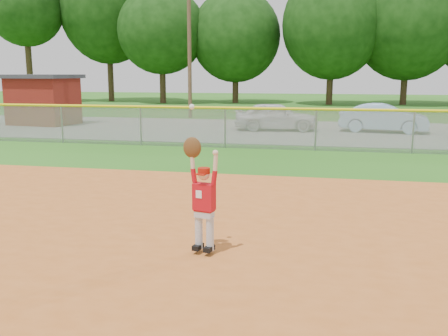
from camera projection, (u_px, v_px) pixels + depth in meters
The scene contains 10 objects.
ground at pixel (300, 239), 8.47m from camera, with size 120.00×120.00×0.00m, color #266016.
clay_infield at pixel (286, 324), 5.58m from camera, with size 24.00×16.00×0.04m, color #B45A20.
parking_strip at pixel (318, 131), 23.86m from camera, with size 44.00×10.00×0.03m, color slate.
car_white_a at pixel (276, 116), 24.09m from camera, with size 1.60×3.98×1.36m, color silver.
car_blue at pixel (384, 118), 23.35m from camera, with size 1.40×4.02×1.32m, color #98BDE3.
utility_shed at pixel (43, 99), 26.79m from camera, with size 3.90×3.21×2.69m.
outfield_fence at pixel (316, 126), 17.93m from camera, with size 40.06×0.10×1.55m.
power_lines at pixel (341, 39), 28.56m from camera, with size 19.40×0.24×9.00m.
tree_line at pixel (337, 17), 43.33m from camera, with size 62.37×13.00×14.43m.
ballplayer at pixel (202, 195), 7.55m from camera, with size 0.58×0.31×2.23m.
Camera 1 is at (0.36, -8.19, 2.79)m, focal length 40.00 mm.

